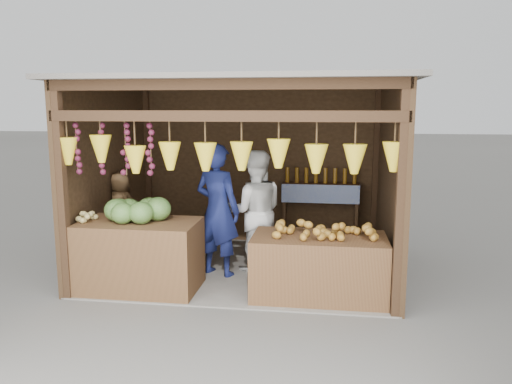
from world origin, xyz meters
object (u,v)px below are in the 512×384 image
Objects in this scene: counter_left at (140,256)px; counter_right at (319,267)px; man_standing at (218,210)px; vendor_seated at (121,208)px; woman_standing at (255,211)px.

counter_left reaches higher than counter_right.
man_standing is 1.76× the size of vendor_seated.
man_standing reaches higher than vendor_seated.
counter_left is 1.41× the size of vendor_seated.
man_standing is 0.55m from woman_standing.
vendor_seated reaches higher than counter_right.
man_standing reaches higher than woman_standing.
woman_standing is 1.65× the size of vendor_seated.
counter_right is at bearing 1.63° from counter_left.
counter_left is at bearing 25.31° from woman_standing.
man_standing reaches higher than counter_right.
counter_left is at bearing -178.37° from counter_right.
man_standing is 1.07× the size of woman_standing.
counter_right is 0.88× the size of man_standing.
vendor_seated is at bearing -11.95° from woman_standing.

